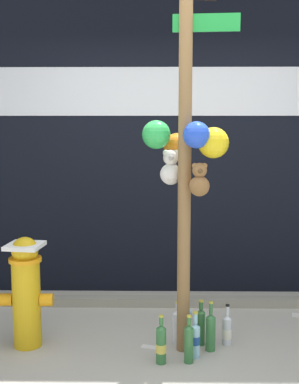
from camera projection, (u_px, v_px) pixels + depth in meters
The scene contains 16 objects.
ground_plane at pixel (179, 377), 3.36m from camera, with size 14.00×14.00×0.00m, color #ADA899.
building_wall at pixel (172, 110), 4.91m from camera, with size 10.00×0.21×3.59m.
curb_strip at pixel (173, 302), 4.65m from camera, with size 8.00×0.12×0.08m, color gray.
memorial_post at pixel (186, 124), 3.55m from camera, with size 0.67×0.49×2.87m.
fire_hydrant at pixel (26, 289), 3.78m from camera, with size 0.40×0.28×0.84m.
bottle_0 at pixel (195, 339), 3.63m from camera, with size 0.07×0.07×0.34m.
bottle_1 at pixel (211, 331), 3.73m from camera, with size 0.07×0.07×0.38m.
bottle_2 at pixel (161, 344), 3.54m from camera, with size 0.07×0.07×0.35m.
bottle_3 at pixel (227, 330), 3.84m from camera, with size 0.07×0.07×0.31m.
bottle_4 at pixel (189, 343), 3.54m from camera, with size 0.06×0.06×0.35m.
bottle_5 at pixel (187, 320), 4.02m from camera, with size 0.08×0.08×0.33m.
bottle_6 at pixel (201, 326), 3.83m from camera, with size 0.07×0.07×0.35m.
bottle_7 at pixel (177, 326), 3.86m from camera, with size 0.07×0.07×0.33m.
litter_0 at pixel (194, 329), 4.13m from camera, with size 0.14×0.10×0.01m, color tan.
litter_2 at pixel (150, 347), 3.80m from camera, with size 0.14×0.06×0.01m, color silver.
litter_3 at pixel (297, 315), 4.43m from camera, with size 0.08×0.10×0.01m, color silver.
Camera 1 is at (-0.15, -3.16, 1.69)m, focal length 47.35 mm.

